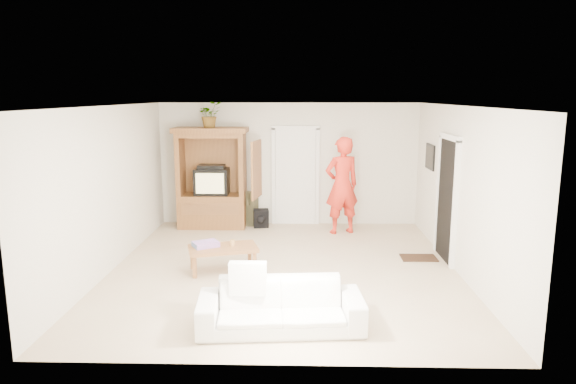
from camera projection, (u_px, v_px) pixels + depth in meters
The scene contains 19 objects.
floor at pixel (284, 269), 8.28m from camera, with size 6.00×6.00×0.00m, color tan.
ceiling at pixel (284, 106), 7.79m from camera, with size 6.00×6.00×0.00m, color white.
wall_back at pixel (289, 164), 10.98m from camera, with size 5.50×5.50×0.00m, color silver.
wall_front at pixel (273, 245), 5.09m from camera, with size 5.50×5.50×0.00m, color silver.
wall_left at pixel (110, 189), 8.11m from camera, with size 6.00×6.00×0.00m, color silver.
wall_right at pixel (460, 191), 7.96m from camera, with size 6.00×6.00×0.00m, color silver.
armoire at pixel (213, 185), 10.76m from camera, with size 1.82×1.14×2.10m.
door_back at pixel (296, 177), 11.00m from camera, with size 0.85×0.05×2.04m, color white.
doorway_right at pixel (447, 200), 8.60m from camera, with size 0.05×0.90×2.04m, color black.
framed_picture at pixel (430, 157), 9.77m from camera, with size 0.03×0.60×0.48m, color black.
doormat at pixel (419, 258), 8.80m from camera, with size 0.60×0.40×0.02m, color #382316.
plant at pixel (210, 115), 10.46m from camera, with size 0.48×0.41×0.53m, color #4C7238.
man at pixel (342, 185), 10.26m from camera, with size 0.71×0.47×1.96m, color red.
sofa at pixel (281, 306), 6.12m from camera, with size 1.96×0.77×0.57m, color white.
coffee_table at pixel (223, 250), 8.13m from camera, with size 1.19×0.85×0.40m.
towel at pixel (206, 244), 8.12m from camera, with size 0.38×0.28×0.08m, color #FB53B9.
candle at pixel (232, 243), 8.15m from camera, with size 0.08×0.08×0.10m, color tan.
backpack_black at pixel (261, 219), 10.81m from camera, with size 0.31×0.18×0.38m, color black, non-canonical shape.
backpack_olive at pixel (248, 208), 11.03m from camera, with size 0.38×0.28×0.71m, color #47442B, non-canonical shape.
Camera 1 is at (0.28, -7.89, 2.77)m, focal length 32.00 mm.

